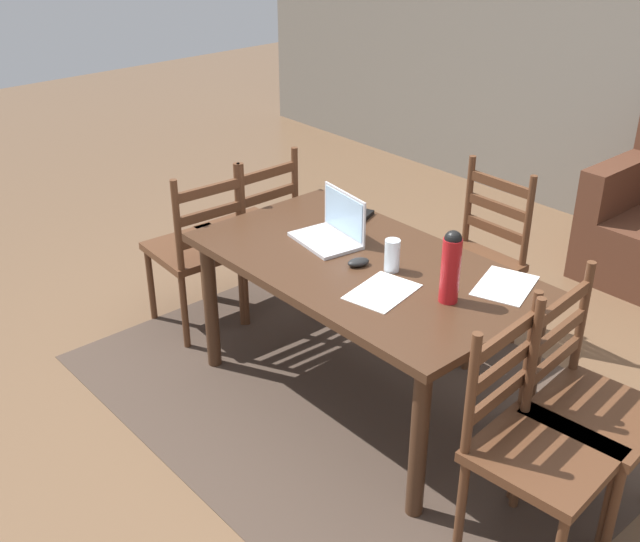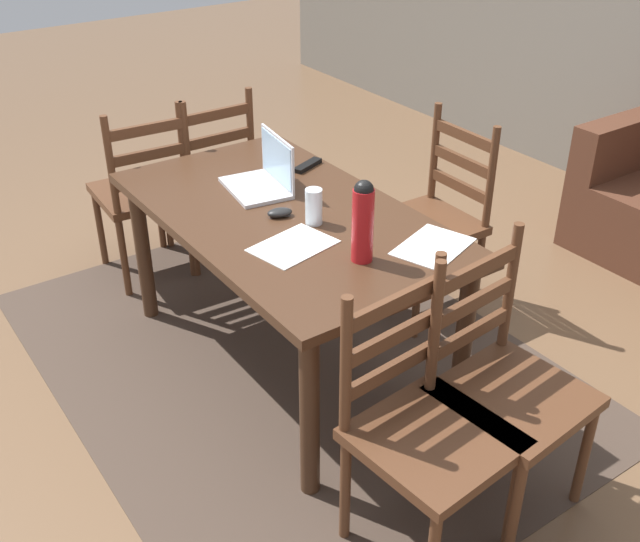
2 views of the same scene
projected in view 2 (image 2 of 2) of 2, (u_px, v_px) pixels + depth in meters
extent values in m
plane|color=brown|center=(290.00, 359.00, 3.43)|extent=(14.00, 14.00, 0.00)
cube|color=#47382D|center=(289.00, 358.00, 3.43)|extent=(2.59, 1.91, 0.01)
cube|color=#422819|center=(286.00, 216.00, 3.07)|extent=(1.54, 0.88, 0.04)
cylinder|color=#422819|center=(143.00, 252.00, 3.56)|extent=(0.07, 0.07, 0.69)
cylinder|color=#422819|center=(310.00, 415.00, 2.59)|extent=(0.07, 0.07, 0.69)
cylinder|color=#422819|center=(273.00, 213.00, 3.92)|extent=(0.07, 0.07, 0.69)
cylinder|color=#422819|center=(463.00, 344.00, 2.94)|extent=(0.07, 0.07, 0.69)
cube|color=#56331E|center=(141.00, 193.00, 3.89)|extent=(0.47, 0.47, 0.04)
cylinder|color=#56331E|center=(100.00, 228.00, 4.06)|extent=(0.04, 0.04, 0.43)
cylinder|color=#56331E|center=(167.00, 211.00, 4.24)|extent=(0.04, 0.04, 0.43)
cylinder|color=#56331E|center=(124.00, 258.00, 3.79)|extent=(0.04, 0.04, 0.43)
cylinder|color=#56331E|center=(195.00, 239.00, 3.96)|extent=(0.04, 0.04, 0.43)
cylinder|color=#56331E|center=(111.00, 168.00, 3.53)|extent=(0.04, 0.04, 0.50)
cylinder|color=#56331E|center=(187.00, 152.00, 3.70)|extent=(0.04, 0.04, 0.50)
cube|color=#56331E|center=(152.00, 179.00, 3.67)|extent=(0.05, 0.36, 0.05)
cube|color=#56331E|center=(149.00, 155.00, 3.60)|extent=(0.05, 0.36, 0.05)
cube|color=#56331E|center=(146.00, 129.00, 3.54)|extent=(0.05, 0.36, 0.05)
cube|color=#56331E|center=(203.00, 177.00, 4.06)|extent=(0.44, 0.44, 0.04)
cylinder|color=#56331E|center=(160.00, 213.00, 4.22)|extent=(0.04, 0.04, 0.43)
cylinder|color=#56331E|center=(220.00, 196.00, 4.41)|extent=(0.04, 0.04, 0.43)
cylinder|color=#56331E|center=(191.00, 239.00, 3.96)|extent=(0.04, 0.04, 0.43)
cylinder|color=#56331E|center=(254.00, 220.00, 4.14)|extent=(0.04, 0.04, 0.43)
cylinder|color=#56331E|center=(183.00, 152.00, 3.70)|extent=(0.04, 0.04, 0.50)
cylinder|color=#56331E|center=(251.00, 136.00, 3.89)|extent=(0.04, 0.04, 0.50)
cube|color=#56331E|center=(219.00, 162.00, 3.85)|extent=(0.02, 0.36, 0.05)
cube|color=#56331E|center=(217.00, 139.00, 3.78)|extent=(0.02, 0.36, 0.05)
cube|color=#56331E|center=(216.00, 115.00, 3.72)|extent=(0.02, 0.36, 0.05)
cube|color=#56331E|center=(514.00, 397.00, 2.51)|extent=(0.48, 0.48, 0.04)
cylinder|color=#56331E|center=(584.00, 455.00, 2.61)|extent=(0.04, 0.04, 0.43)
cylinder|color=#56331E|center=(516.00, 511.00, 2.40)|extent=(0.04, 0.04, 0.43)
cylinder|color=#56331E|center=(496.00, 400.00, 2.86)|extent=(0.04, 0.04, 0.43)
cylinder|color=#56331E|center=(426.00, 446.00, 2.65)|extent=(0.04, 0.04, 0.43)
cylinder|color=#56331E|center=(510.00, 289.00, 2.62)|extent=(0.04, 0.04, 0.50)
cylinder|color=#56331E|center=(435.00, 330.00, 2.41)|extent=(0.04, 0.04, 0.50)
cube|color=#56331E|center=(471.00, 333.00, 2.56)|extent=(0.06, 0.36, 0.05)
cube|color=#56331E|center=(475.00, 302.00, 2.50)|extent=(0.06, 0.36, 0.05)
cube|color=#56331E|center=(479.00, 269.00, 2.44)|extent=(0.06, 0.36, 0.05)
cube|color=#56331E|center=(425.00, 225.00, 3.58)|extent=(0.45, 0.45, 0.04)
cylinder|color=#56331E|center=(417.00, 297.00, 3.47)|extent=(0.04, 0.04, 0.43)
cylinder|color=#56331E|center=(367.00, 263.00, 3.74)|extent=(0.04, 0.04, 0.43)
cylinder|color=#56331E|center=(478.00, 274.00, 3.65)|extent=(0.04, 0.04, 0.43)
cylinder|color=#56331E|center=(426.00, 242.00, 3.92)|extent=(0.04, 0.04, 0.43)
cylinder|color=#56331E|center=(491.00, 180.00, 3.41)|extent=(0.04, 0.04, 0.50)
cylinder|color=#56331E|center=(434.00, 153.00, 3.68)|extent=(0.04, 0.04, 0.50)
cube|color=#56331E|center=(460.00, 186.00, 3.60)|extent=(0.36, 0.03, 0.05)
cube|color=#56331E|center=(462.00, 161.00, 3.53)|extent=(0.36, 0.03, 0.05)
cube|color=#56331E|center=(465.00, 136.00, 3.47)|extent=(0.36, 0.03, 0.05)
cube|color=#56331E|center=(434.00, 440.00, 2.33)|extent=(0.48, 0.48, 0.04)
cylinder|color=#56331E|center=(513.00, 500.00, 2.43)|extent=(0.04, 0.04, 0.43)
cylinder|color=#56331E|center=(426.00, 437.00, 2.68)|extent=(0.04, 0.04, 0.43)
cylinder|color=#56331E|center=(345.00, 489.00, 2.47)|extent=(0.04, 0.04, 0.43)
cylinder|color=#56331E|center=(434.00, 322.00, 2.44)|extent=(0.04, 0.04, 0.50)
cylinder|color=#56331E|center=(346.00, 369.00, 2.23)|extent=(0.04, 0.04, 0.50)
cube|color=#56331E|center=(390.00, 370.00, 2.39)|extent=(0.06, 0.36, 0.05)
cube|color=#56331E|center=(392.00, 338.00, 2.33)|extent=(0.06, 0.36, 0.05)
cube|color=#56331E|center=(394.00, 303.00, 2.26)|extent=(0.06, 0.36, 0.05)
cube|color=#512D1E|center=(628.00, 142.00, 4.23)|extent=(0.16, 0.80, 0.30)
cube|color=silver|center=(256.00, 188.00, 3.23)|extent=(0.35, 0.27, 0.02)
cube|color=silver|center=(278.00, 159.00, 3.22)|extent=(0.32, 0.06, 0.21)
cube|color=#A5CCEA|center=(276.00, 159.00, 3.22)|extent=(0.29, 0.05, 0.19)
cylinder|color=red|center=(363.00, 226.00, 2.65)|extent=(0.08, 0.08, 0.27)
sphere|color=black|center=(364.00, 190.00, 2.58)|extent=(0.07, 0.07, 0.07)
cylinder|color=silver|center=(314.00, 207.00, 2.93)|extent=(0.07, 0.07, 0.14)
ellipsoid|color=black|center=(280.00, 213.00, 3.01)|extent=(0.09, 0.11, 0.03)
cube|color=black|center=(308.00, 165.00, 3.44)|extent=(0.10, 0.17, 0.02)
cube|color=white|center=(293.00, 246.00, 2.81)|extent=(0.27, 0.33, 0.00)
cube|color=white|center=(433.00, 247.00, 2.80)|extent=(0.30, 0.35, 0.00)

